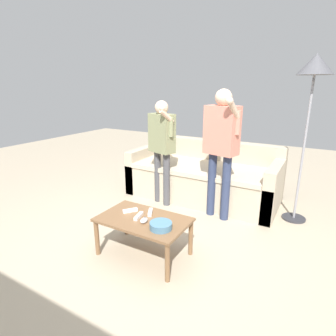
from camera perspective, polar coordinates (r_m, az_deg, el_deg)
The scene contains 11 objects.
ground_plane at distance 3.03m, azimuth -4.50°, elevation -15.38°, with size 12.00×12.00×0.00m, color tan.
couch at distance 4.11m, azimuth 7.40°, elevation -1.97°, with size 2.14×0.97×0.80m.
coffee_table at distance 2.70m, azimuth -5.12°, elevation -11.37°, with size 0.86×0.52×0.39m.
snack_bowl at distance 2.48m, azimuth -1.49°, elevation -11.85°, with size 0.20×0.20×0.06m, color teal.
game_remote_nunchuk at distance 2.59m, azimuth -5.00°, elevation -10.77°, with size 0.06×0.09×0.05m.
floor_lamp at distance 3.50m, azimuth 28.06°, elevation 16.52°, with size 0.38×0.38×1.94m.
player_left at distance 3.69m, azimuth -1.31°, elevation 5.63°, with size 0.41×0.38×1.42m.
player_right at distance 3.31m, azimuth 10.96°, elevation 5.71°, with size 0.45×0.42×1.57m.
game_remote_wand_near at distance 2.76m, azimuth -3.70°, elevation -9.14°, with size 0.10×0.15×0.03m.
game_remote_wand_far at distance 2.69m, azimuth -6.11°, elevation -9.88°, with size 0.07×0.16×0.03m.
game_remote_wand_spare at distance 2.81m, azimuth -7.85°, elevation -8.72°, with size 0.12×0.14×0.03m.
Camera 1 is at (1.47, -2.10, 1.61)m, focal length 29.40 mm.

